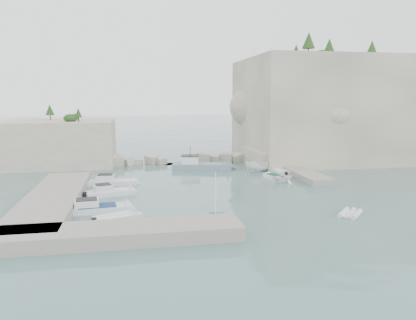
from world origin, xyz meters
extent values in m
plane|color=slate|center=(0.00, 0.00, 0.00)|extent=(400.00, 400.00, 0.00)
cube|color=beige|center=(23.00, 23.00, 8.50)|extent=(26.00, 22.00, 17.00)
cube|color=beige|center=(13.00, 18.00, 1.25)|extent=(8.00, 10.00, 2.50)
cube|color=beige|center=(-20.00, 25.00, 3.50)|extent=(16.00, 14.00, 7.00)
cube|color=#9E9689|center=(-17.00, -1.00, 0.55)|extent=(5.00, 24.00, 1.10)
cube|color=#9E9689|center=(-10.00, -12.50, 0.55)|extent=(18.00, 4.00, 1.10)
cube|color=#9E9689|center=(13.50, 10.00, 0.40)|extent=(3.00, 16.00, 0.80)
cube|color=beige|center=(-1.00, 22.00, 0.70)|extent=(28.00, 3.00, 1.40)
imported|color=white|center=(-2.40, -10.12, 0.00)|extent=(4.85, 4.05, 0.86)
imported|color=white|center=(9.53, 5.22, 0.00)|extent=(3.81, 3.46, 1.72)
imported|color=white|center=(9.15, 13.01, 0.00)|extent=(5.30, 2.51, 1.97)
cylinder|color=white|center=(-2.40, -10.12, 2.53)|extent=(0.10, 0.10, 4.20)
cone|color=#1E4219|center=(18.00, 18.00, 19.27)|extent=(1.96, 1.96, 2.45)
cone|color=#1E4219|center=(26.00, 27.00, 19.60)|extent=(2.24, 2.24, 2.80)
cone|color=#1E4219|center=(30.00, 20.00, 18.82)|extent=(1.57, 1.57, 1.96)
cone|color=#1E4219|center=(21.00, 30.00, 19.08)|extent=(1.79, 1.79, 2.24)
cone|color=#1E4219|center=(-22.00, 27.00, 8.62)|extent=(1.40, 1.40, 1.75)
cone|color=#1E4219|center=(-17.00, 22.00, 8.30)|extent=(1.12, 1.12, 1.40)
camera|label=1|loc=(-9.07, -42.24, 10.63)|focal=35.00mm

